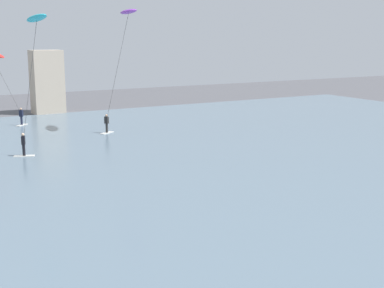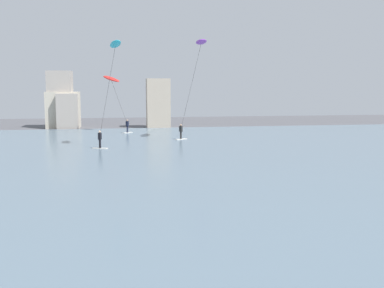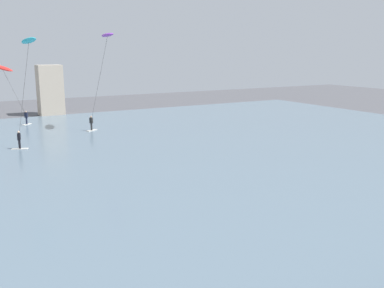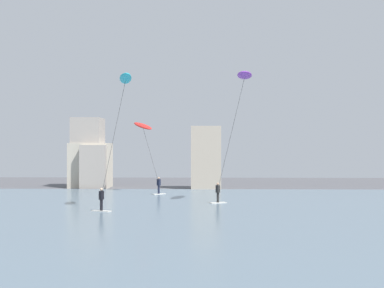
# 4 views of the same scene
# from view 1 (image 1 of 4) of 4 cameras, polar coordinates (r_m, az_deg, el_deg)

# --- Properties ---
(water_bay) EXTENTS (84.00, 52.00, 0.10)m
(water_bay) POSITION_cam_1_polar(r_m,az_deg,el_deg) (35.00, -6.91, -2.34)
(water_bay) COLOR slate
(water_bay) RESTS_ON ground
(kitesurfer_purple) EXTENTS (3.71, 3.70, 10.54)m
(kitesurfer_purple) POSITION_cam_1_polar(r_m,az_deg,el_deg) (46.57, -6.97, 12.92)
(kitesurfer_purple) COLOR silver
(kitesurfer_purple) RESTS_ON water_bay
(kitesurfer_cyan) EXTENTS (3.01, 2.74, 9.87)m
(kitesurfer_cyan) POSITION_cam_1_polar(r_m,az_deg,el_deg) (39.16, -16.41, 11.01)
(kitesurfer_cyan) COLOR silver
(kitesurfer_cyan) RESTS_ON water_bay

